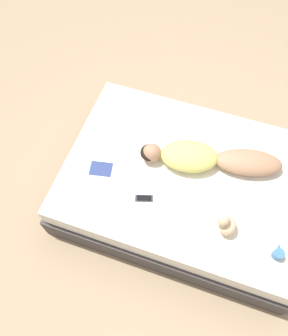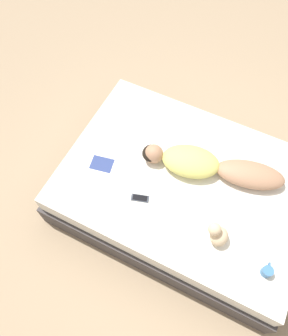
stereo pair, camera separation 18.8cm
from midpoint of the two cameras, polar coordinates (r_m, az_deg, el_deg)
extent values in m
plane|color=#9E8466|center=(3.48, 4.96, -4.87)|extent=(12.00, 12.00, 0.00)
cube|color=#383333|center=(3.35, 5.15, -3.86)|extent=(1.66, 2.30, 0.29)
cube|color=silver|center=(3.12, 5.52, -1.92)|extent=(1.60, 2.24, 0.21)
ellipsoid|color=#A37556|center=(3.10, 16.06, 0.85)|extent=(0.40, 0.66, 0.15)
ellipsoid|color=#D1C660|center=(3.01, 6.11, 1.97)|extent=(0.44, 0.59, 0.18)
ellipsoid|color=black|center=(3.01, -0.83, 2.64)|extent=(0.21, 0.21, 0.10)
sphere|color=#A37556|center=(3.02, -0.40, 2.55)|extent=(0.18, 0.18, 0.18)
cube|color=white|center=(2.97, -10.16, -4.19)|extent=(0.29, 0.33, 0.01)
cube|color=white|center=(3.07, -9.24, -0.29)|extent=(0.29, 0.33, 0.01)
cube|color=navy|center=(3.06, -9.25, -0.25)|extent=(0.19, 0.23, 0.00)
cylinder|color=teal|center=(2.88, 20.53, -14.03)|extent=(0.09, 0.09, 0.08)
cylinder|color=black|center=(2.85, 20.75, -13.84)|extent=(0.07, 0.07, 0.00)
torus|color=teal|center=(2.89, 20.67, -13.14)|extent=(0.06, 0.01, 0.06)
cube|color=#333842|center=(2.90, -1.84, -5.41)|extent=(0.11, 0.17, 0.01)
cube|color=black|center=(2.90, -1.85, -5.37)|extent=(0.09, 0.14, 0.00)
ellipsoid|color=#D1B289|center=(2.80, 12.46, -9.98)|extent=(0.16, 0.15, 0.14)
sphere|color=#D1B289|center=(2.70, 11.69, -8.95)|extent=(0.11, 0.11, 0.11)
camera|label=1|loc=(0.09, -91.81, -3.30)|focal=35.00mm
camera|label=2|loc=(0.09, 88.19, 3.30)|focal=35.00mm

